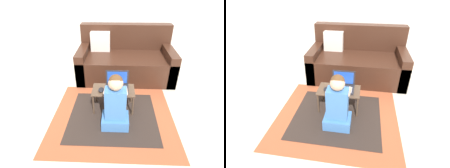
% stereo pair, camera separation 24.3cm
% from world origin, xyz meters
% --- Properties ---
extents(ground_plane, '(16.00, 16.00, 0.00)m').
position_xyz_m(ground_plane, '(0.00, 0.00, 0.00)').
color(ground_plane, beige).
extents(wall_back, '(9.00, 0.06, 2.50)m').
position_xyz_m(wall_back, '(0.00, 1.58, 1.25)').
color(wall_back, silver).
rests_on(wall_back, ground_plane).
extents(area_rug, '(1.65, 1.46, 0.01)m').
position_xyz_m(area_rug, '(0.04, -0.13, 0.00)').
color(area_rug, '#9E4C2D').
rests_on(area_rug, ground_plane).
extents(couch, '(1.72, 0.93, 0.91)m').
position_xyz_m(couch, '(0.23, 1.10, 0.31)').
color(couch, '#381E14').
rests_on(couch, ground_plane).
extents(laptop_desk, '(0.59, 0.32, 0.33)m').
position_xyz_m(laptop_desk, '(0.04, 0.04, 0.29)').
color(laptop_desk, '#4C3828').
rests_on(laptop_desk, ground_plane).
extents(laptop, '(0.32, 0.23, 0.24)m').
position_xyz_m(laptop, '(0.09, 0.07, 0.37)').
color(laptop, '#232328').
rests_on(laptop, laptop_desk).
extents(computer_mouse, '(0.08, 0.12, 0.04)m').
position_xyz_m(computer_mouse, '(-0.13, -0.00, 0.35)').
color(computer_mouse, black).
rests_on(computer_mouse, laptop_desk).
extents(person_seated, '(0.34, 0.39, 0.74)m').
position_xyz_m(person_seated, '(0.08, -0.30, 0.34)').
color(person_seated, '#3D70B2').
rests_on(person_seated, ground_plane).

